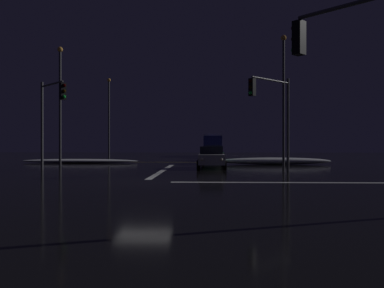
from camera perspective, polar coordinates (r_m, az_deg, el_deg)
name	(u,v)px	position (r m, az deg, el deg)	size (l,w,h in m)	color
ground	(144,183)	(18.64, -6.88, -5.57)	(120.00, 120.00, 0.10)	black
stop_line_north	(163,170)	(26.40, -4.18, -3.79)	(0.35, 13.42, 0.01)	white
centre_line_ns	(176,162)	(37.93, -2.24, -2.61)	(22.00, 0.15, 0.01)	yellow
crosswalk_bar_east	(318,183)	(19.08, 17.54, -5.28)	(13.42, 0.40, 0.01)	white
snow_bank_left_curb	(80,161)	(37.64, -15.74, -2.35)	(10.64, 1.50, 0.37)	white
snow_bank_right_curb	(275,161)	(34.49, 11.76, -2.40)	(9.40, 1.50, 0.59)	white
sedan_silver	(211,157)	(28.73, 2.77, -1.88)	(2.02, 4.33, 1.57)	#B7B7BC
sedan_green	(213,155)	(34.93, 3.02, -1.53)	(2.02, 4.33, 1.57)	#14512D
sedan_blue	(213,153)	(41.46, 3.08, -1.27)	(2.02, 4.33, 1.57)	navy
sedan_white	(214,152)	(47.97, 3.11, -1.09)	(2.02, 4.33, 1.57)	silver
box_truck	(212,144)	(55.84, 2.93, 0.01)	(2.68, 8.28, 3.08)	navy
traffic_signal_ne	(273,106)	(25.88, 11.53, 5.38)	(2.97, 2.97, 6.07)	#4C4C51
traffic_signal_nw	(51,109)	(27.63, -19.53, 4.78)	(2.58, 2.58, 5.93)	#4C4C51
traffic_signal_se	(362,59)	(12.15, 23.08, 11.10)	(2.79, 2.79, 5.99)	#4C4C51
streetlamp_right_near	(284,92)	(32.60, 12.94, 7.31)	(0.44, 0.44, 10.35)	#424247
streetlamp_left_far	(109,112)	(49.37, -11.78, 4.43)	(0.44, 0.44, 9.66)	#424247
streetlamp_left_near	(60,97)	(34.13, -18.31, 6.32)	(0.44, 0.44, 9.60)	#424247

